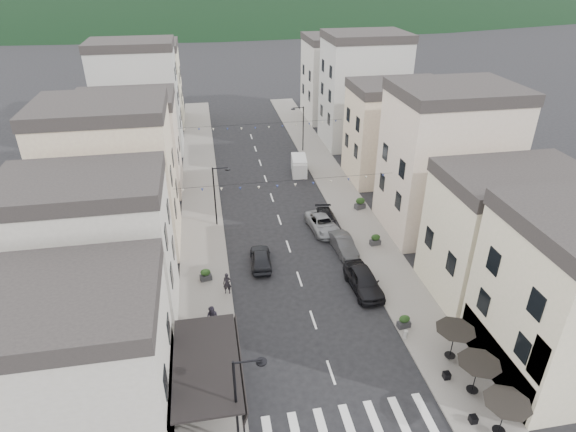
% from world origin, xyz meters
% --- Properties ---
extents(sidewalk_left, '(4.00, 76.00, 0.12)m').
position_xyz_m(sidewalk_left, '(-7.50, 32.00, 0.06)').
color(sidewalk_left, slate).
rests_on(sidewalk_left, ground).
extents(sidewalk_right, '(4.00, 76.00, 0.12)m').
position_xyz_m(sidewalk_right, '(7.50, 32.00, 0.06)').
color(sidewalk_right, slate).
rests_on(sidewalk_right, ground).
extents(boutique_building, '(12.00, 8.00, 8.00)m').
position_xyz_m(boutique_building, '(-15.50, 5.00, 4.00)').
color(boutique_building, '#AFAAA1').
rests_on(boutique_building, ground).
extents(boutique_awning, '(3.77, 7.50, 3.28)m').
position_xyz_m(boutique_awning, '(-7.25, 5.00, 3.11)').
color(boutique_awning, black).
rests_on(boutique_awning, ground).
extents(buildings_row_left, '(10.20, 54.16, 14.00)m').
position_xyz_m(buildings_row_left, '(-14.50, 37.75, 6.12)').
color(buildings_row_left, '#AFAAA1').
rests_on(buildings_row_left, ground).
extents(buildings_row_right, '(10.20, 54.16, 14.50)m').
position_xyz_m(buildings_row_right, '(14.50, 36.59, 6.32)').
color(buildings_row_right, beige).
rests_on(buildings_row_right, ground).
extents(cafe_terrace, '(2.50, 8.10, 2.53)m').
position_xyz_m(cafe_terrace, '(7.70, 2.80, 2.36)').
color(cafe_terrace, black).
rests_on(cafe_terrace, ground).
extents(streetlamp_left_near, '(1.70, 0.56, 6.00)m').
position_xyz_m(streetlamp_left_near, '(-5.82, 2.00, 3.70)').
color(streetlamp_left_near, black).
rests_on(streetlamp_left_near, ground).
extents(streetlamp_left_far, '(1.70, 0.56, 6.00)m').
position_xyz_m(streetlamp_left_far, '(-5.82, 26.00, 3.70)').
color(streetlamp_left_far, black).
rests_on(streetlamp_left_far, ground).
extents(streetlamp_right_far, '(1.70, 0.56, 6.00)m').
position_xyz_m(streetlamp_right_far, '(5.82, 44.00, 3.70)').
color(streetlamp_right_far, black).
rests_on(streetlamp_right_far, ground).
extents(bollards, '(11.66, 10.26, 0.60)m').
position_xyz_m(bollards, '(0.00, 5.50, 0.42)').
color(bollards, gray).
rests_on(bollards, ground).
extents(bunting_near, '(19.00, 0.28, 0.62)m').
position_xyz_m(bunting_near, '(0.00, 22.00, 5.65)').
color(bunting_near, black).
rests_on(bunting_near, ground).
extents(bunting_far, '(19.00, 0.28, 0.62)m').
position_xyz_m(bunting_far, '(0.00, 38.00, 5.65)').
color(bunting_far, black).
rests_on(bunting_far, ground).
extents(parked_car_a, '(2.26, 5.11, 1.71)m').
position_xyz_m(parked_car_a, '(4.60, 13.76, 0.85)').
color(parked_car_a, black).
rests_on(parked_car_a, ground).
extents(parked_car_b, '(1.78, 4.32, 1.39)m').
position_xyz_m(parked_car_b, '(4.60, 19.38, 0.70)').
color(parked_car_b, '#323335').
rests_on(parked_car_b, ground).
extents(parked_car_c, '(2.81, 5.19, 1.38)m').
position_xyz_m(parked_car_c, '(3.68, 23.30, 0.69)').
color(parked_car_c, gray).
rests_on(parked_car_c, ground).
extents(parked_car_d, '(2.27, 4.71, 1.32)m').
position_xyz_m(parked_car_d, '(4.18, 23.87, 0.66)').
color(parked_car_d, black).
rests_on(parked_car_d, ground).
extents(parked_car_e, '(1.95, 4.28, 1.42)m').
position_xyz_m(parked_car_e, '(-2.80, 18.49, 0.71)').
color(parked_car_e, black).
rests_on(parked_car_e, ground).
extents(delivery_van, '(2.24, 4.44, 2.04)m').
position_xyz_m(delivery_van, '(4.19, 37.09, 1.00)').
color(delivery_van, silver).
rests_on(delivery_van, ground).
extents(pedestrian_a, '(0.70, 0.52, 1.75)m').
position_xyz_m(pedestrian_a, '(-5.80, 15.07, 0.99)').
color(pedestrian_a, black).
rests_on(pedestrian_a, sidewalk_left).
extents(pedestrian_b, '(1.17, 1.08, 1.93)m').
position_xyz_m(pedestrian_b, '(-7.05, 11.12, 1.08)').
color(pedestrian_b, '#25202B').
rests_on(pedestrian_b, sidewalk_left).
extents(planter_la, '(1.15, 0.88, 1.14)m').
position_xyz_m(planter_la, '(-6.00, 7.79, 0.67)').
color(planter_la, '#2F2E31').
rests_on(planter_la, sidewalk_left).
extents(planter_lb, '(1.00, 0.69, 1.02)m').
position_xyz_m(planter_lb, '(-7.39, 17.05, 0.62)').
color(planter_lb, '#28282A').
rests_on(planter_lb, sidewalk_left).
extents(planter_ra, '(0.95, 0.61, 1.00)m').
position_xyz_m(planter_ra, '(6.00, 9.03, 0.60)').
color(planter_ra, '#2B2B2D').
rests_on(planter_ra, sidewalk_right).
extents(planter_rb, '(0.98, 0.61, 1.04)m').
position_xyz_m(planter_rb, '(7.66, 19.76, 0.63)').
color(planter_rb, '#323235').
rests_on(planter_rb, sidewalk_right).
extents(planter_rc, '(1.21, 0.91, 1.20)m').
position_xyz_m(planter_rc, '(8.47, 26.71, 0.70)').
color(planter_rc, '#333235').
rests_on(planter_rc, sidewalk_right).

